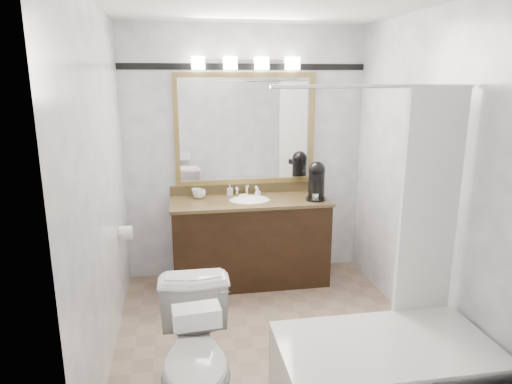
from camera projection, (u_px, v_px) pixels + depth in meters
room at (271, 183)px, 3.34m from camera, size 2.42×2.62×2.52m
vanity at (250, 239)px, 4.51m from camera, size 1.53×0.58×0.97m
mirror at (246, 129)px, 4.51m from camera, size 1.40×0.04×1.10m
vanity_light_bar at (246, 63)px, 4.30m from camera, size 1.02×0.14×0.12m
accent_stripe at (245, 67)px, 4.37m from camera, size 2.40×0.01×0.06m
bathtub at (386, 365)px, 2.81m from camera, size 1.30×0.75×1.96m
tp_roll at (126, 233)px, 3.93m from camera, size 0.11×0.12×0.12m
toilet at (197, 359)px, 2.67m from camera, size 0.46×0.79×0.80m
tissue_box at (197, 316)px, 2.27m from camera, size 0.25×0.15×0.10m
coffee_maker at (316, 180)px, 4.41m from camera, size 0.20×0.24×0.37m
cup_left at (200, 194)px, 4.46m from camera, size 0.12×0.12×0.09m
cup_right at (197, 193)px, 4.50m from camera, size 0.11×0.11×0.09m
soap_bottle_a at (230, 190)px, 4.57m from camera, size 0.06×0.07×0.11m
soap_bottle_b at (258, 192)px, 4.55m from camera, size 0.08×0.08×0.08m
soap_bar at (244, 196)px, 4.52m from camera, size 0.09×0.07×0.03m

